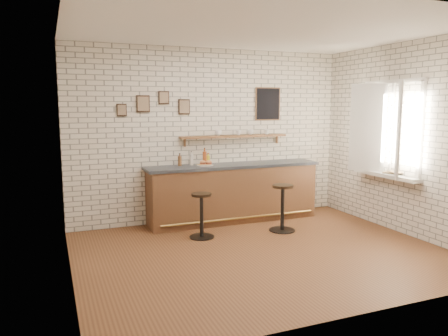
{
  "coord_description": "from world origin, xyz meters",
  "views": [
    {
      "loc": [
        -2.68,
        -5.22,
        2.02
      ],
      "look_at": [
        -0.2,
        0.9,
        1.07
      ],
      "focal_mm": 35.0,
      "sensor_mm": 36.0,
      "label": 1
    }
  ],
  "objects_px": {
    "sandwich_plate": "(205,165)",
    "bitters_bottle_amber": "(205,158)",
    "shelf_cup_c": "(250,132)",
    "shelf_cup_d": "(267,132)",
    "condiment_bottle_yellow": "(208,160)",
    "ciabatta_sandwich": "(206,163)",
    "bar_stool_right": "(283,206)",
    "bar_counter": "(233,192)",
    "book_upper": "(391,172)",
    "bitters_bottle_white": "(191,160)",
    "bitters_bottle_brown": "(180,161)",
    "book_lower": "(389,173)",
    "bar_stool_left": "(202,214)",
    "shelf_cup_b": "(238,133)",
    "shelf_cup_a": "(218,133)"
  },
  "relations": [
    {
      "from": "sandwich_plate",
      "to": "bitters_bottle_amber",
      "type": "relative_size",
      "value": 0.97
    },
    {
      "from": "shelf_cup_c",
      "to": "shelf_cup_d",
      "type": "bearing_deg",
      "value": -78.21
    },
    {
      "from": "condiment_bottle_yellow",
      "to": "ciabatta_sandwich",
      "type": "bearing_deg",
      "value": -127.3
    },
    {
      "from": "bar_stool_right",
      "to": "bar_counter",
      "type": "bearing_deg",
      "value": 118.84
    },
    {
      "from": "sandwich_plate",
      "to": "book_upper",
      "type": "relative_size",
      "value": 1.17
    },
    {
      "from": "shelf_cup_c",
      "to": "ciabatta_sandwich",
      "type": "bearing_deg",
      "value": 112.06
    },
    {
      "from": "bitters_bottle_white",
      "to": "shelf_cup_d",
      "type": "distance_m",
      "value": 1.53
    },
    {
      "from": "bitters_bottle_brown",
      "to": "book_upper",
      "type": "height_order",
      "value": "bitters_bottle_brown"
    },
    {
      "from": "bar_counter",
      "to": "book_upper",
      "type": "xyz_separation_m",
      "value": [
        2.08,
        -1.53,
        0.45
      ]
    },
    {
      "from": "bar_counter",
      "to": "sandwich_plate",
      "type": "bearing_deg",
      "value": 176.15
    },
    {
      "from": "bitters_bottle_amber",
      "to": "shelf_cup_c",
      "type": "xyz_separation_m",
      "value": [
        0.9,
        0.05,
        0.42
      ]
    },
    {
      "from": "bitters_bottle_white",
      "to": "bar_stool_right",
      "type": "xyz_separation_m",
      "value": [
        1.21,
        -1.03,
        -0.7
      ]
    },
    {
      "from": "condiment_bottle_yellow",
      "to": "book_lower",
      "type": "distance_m",
      "value": 3.0
    },
    {
      "from": "bitters_bottle_white",
      "to": "book_lower",
      "type": "relative_size",
      "value": 1.01
    },
    {
      "from": "bar_counter",
      "to": "sandwich_plate",
      "type": "height_order",
      "value": "sandwich_plate"
    },
    {
      "from": "sandwich_plate",
      "to": "bar_stool_left",
      "type": "relative_size",
      "value": 0.4
    },
    {
      "from": "shelf_cup_b",
      "to": "shelf_cup_d",
      "type": "relative_size",
      "value": 0.97
    },
    {
      "from": "shelf_cup_c",
      "to": "shelf_cup_d",
      "type": "distance_m",
      "value": 0.33
    },
    {
      "from": "bitters_bottle_white",
      "to": "shelf_cup_c",
      "type": "bearing_deg",
      "value": 2.69
    },
    {
      "from": "bitters_bottle_amber",
      "to": "book_upper",
      "type": "height_order",
      "value": "bitters_bottle_amber"
    },
    {
      "from": "bitters_bottle_brown",
      "to": "shelf_cup_b",
      "type": "height_order",
      "value": "shelf_cup_b"
    },
    {
      "from": "bar_counter",
      "to": "shelf_cup_a",
      "type": "relative_size",
      "value": 25.85
    },
    {
      "from": "bitters_bottle_white",
      "to": "bar_stool_left",
      "type": "relative_size",
      "value": 0.34
    },
    {
      "from": "shelf_cup_d",
      "to": "bitters_bottle_amber",
      "type": "bearing_deg",
      "value": -163.77
    },
    {
      "from": "condiment_bottle_yellow",
      "to": "book_upper",
      "type": "distance_m",
      "value": 3.01
    },
    {
      "from": "bitters_bottle_amber",
      "to": "bar_stool_left",
      "type": "xyz_separation_m",
      "value": [
        -0.37,
        -0.88,
        -0.76
      ]
    },
    {
      "from": "shelf_cup_a",
      "to": "bar_stool_left",
      "type": "bearing_deg",
      "value": -157.24
    },
    {
      "from": "shelf_cup_a",
      "to": "shelf_cup_c",
      "type": "height_order",
      "value": "shelf_cup_a"
    },
    {
      "from": "shelf_cup_a",
      "to": "shelf_cup_d",
      "type": "height_order",
      "value": "shelf_cup_a"
    },
    {
      "from": "condiment_bottle_yellow",
      "to": "shelf_cup_b",
      "type": "height_order",
      "value": "shelf_cup_b"
    },
    {
      "from": "bar_counter",
      "to": "book_upper",
      "type": "distance_m",
      "value": 2.62
    },
    {
      "from": "shelf_cup_c",
      "to": "bar_stool_right",
      "type": "bearing_deg",
      "value": -164.57
    },
    {
      "from": "bitters_bottle_amber",
      "to": "condiment_bottle_yellow",
      "type": "relative_size",
      "value": 1.47
    },
    {
      "from": "bar_stool_left",
      "to": "shelf_cup_d",
      "type": "distance_m",
      "value": 2.19
    },
    {
      "from": "bitters_bottle_brown",
      "to": "condiment_bottle_yellow",
      "type": "bearing_deg",
      "value": 0.0
    },
    {
      "from": "shelf_cup_a",
      "to": "book_upper",
      "type": "xyz_separation_m",
      "value": [
        2.28,
        -1.73,
        -0.59
      ]
    },
    {
      "from": "bar_stool_left",
      "to": "shelf_cup_b",
      "type": "xyz_separation_m",
      "value": [
        1.03,
        0.94,
        1.17
      ]
    },
    {
      "from": "bar_stool_left",
      "to": "book_upper",
      "type": "distance_m",
      "value": 3.09
    },
    {
      "from": "book_lower",
      "to": "shelf_cup_a",
      "type": "bearing_deg",
      "value": 112.74
    },
    {
      "from": "bitters_bottle_white",
      "to": "bar_stool_left",
      "type": "height_order",
      "value": "bitters_bottle_white"
    },
    {
      "from": "bar_stool_left",
      "to": "shelf_cup_b",
      "type": "bearing_deg",
      "value": 42.4
    },
    {
      "from": "bar_stool_left",
      "to": "book_upper",
      "type": "height_order",
      "value": "book_upper"
    },
    {
      "from": "bitters_bottle_amber",
      "to": "book_upper",
      "type": "xyz_separation_m",
      "value": [
        2.56,
        -1.68,
        -0.17
      ]
    },
    {
      "from": "bar_counter",
      "to": "book_upper",
      "type": "height_order",
      "value": "bar_counter"
    },
    {
      "from": "sandwich_plate",
      "to": "bar_stool_left",
      "type": "bearing_deg",
      "value": -113.62
    },
    {
      "from": "bar_stool_left",
      "to": "sandwich_plate",
      "type": "bearing_deg",
      "value": 66.38
    },
    {
      "from": "sandwich_plate",
      "to": "bitters_bottle_brown",
      "type": "height_order",
      "value": "bitters_bottle_brown"
    },
    {
      "from": "ciabatta_sandwich",
      "to": "bitters_bottle_amber",
      "type": "relative_size",
      "value": 0.76
    },
    {
      "from": "condiment_bottle_yellow",
      "to": "shelf_cup_a",
      "type": "height_order",
      "value": "shelf_cup_a"
    },
    {
      "from": "bar_stool_left",
      "to": "book_upper",
      "type": "xyz_separation_m",
      "value": [
        2.93,
        -0.79,
        0.59
      ]
    }
  ]
}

